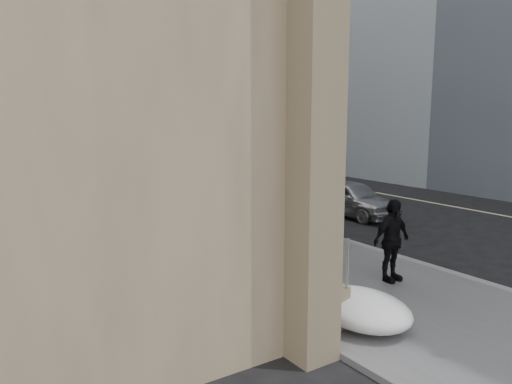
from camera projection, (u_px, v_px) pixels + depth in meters
ground at (342, 284)px, 11.61m from camera, size 140.00×140.00×0.00m
sidewalk at (166, 211)px, 19.80m from camera, size 5.00×80.00×0.12m
curb at (223, 204)px, 21.24m from camera, size 0.24×80.00×0.12m
lane_line at (356, 189)px, 25.58m from camera, size 0.15×70.00×0.01m
far_podium at (421, 146)px, 28.00m from camera, size 2.00×80.00×4.00m
bg_building_mid at (25, 27)px, 60.68m from camera, size 30.00×12.00×28.00m
streetlight_mid at (182, 98)px, 23.84m from camera, size 1.71×0.24×8.00m
streetlight_far at (74, 103)px, 40.22m from camera, size 1.71×0.24×8.00m
traffic_signal at (115, 110)px, 30.12m from camera, size 4.10×0.22×6.00m
snow_bank at (150, 213)px, 17.40m from camera, size 1.70×18.10×0.76m
mounted_horse_left at (242, 220)px, 12.69m from camera, size 2.04×2.76×2.72m
mounted_horse_right at (304, 203)px, 15.37m from camera, size 1.83×1.95×2.57m
pedestrian at (392, 240)px, 11.37m from camera, size 1.13×0.50×1.91m
car_silver at (351, 198)px, 19.06m from camera, size 1.70×4.06×1.37m
car_grey at (261, 157)px, 35.20m from camera, size 2.35×5.22×1.48m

